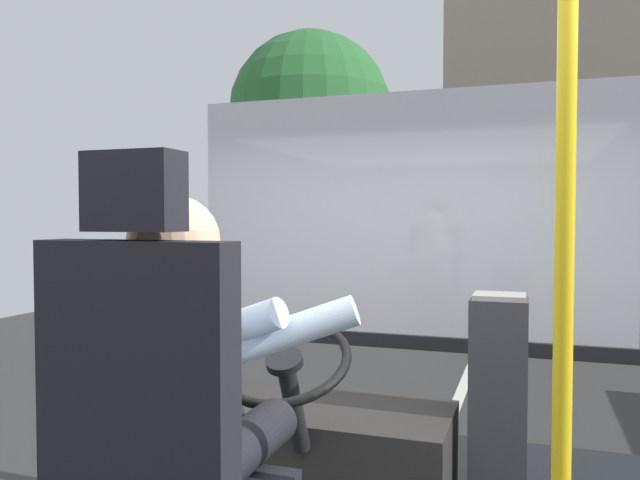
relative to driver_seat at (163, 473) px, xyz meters
The scene contains 9 objects.
ground 9.52m from the driver_seat, 89.17° to the left, with size 18.00×44.00×0.06m.
driver_seat is the anchor object (origin of this frame).
bus_driver 0.24m from the driver_seat, 90.00° to the left, with size 0.80×0.60×0.77m.
steering_console 1.29m from the driver_seat, 90.00° to the left, with size 1.10×0.97×0.83m.
handrail_pole 1.05m from the driver_seat, 13.91° to the left, with size 0.04×0.04×2.14m.
fare_box 1.56m from the driver_seat, 62.18° to the left, with size 0.23×0.22×0.91m.
windshield_panel 2.29m from the driver_seat, 86.53° to the left, with size 2.50×0.08×1.48m.
street_tree 12.28m from the driver_seat, 107.96° to the left, with size 3.50×3.50×5.96m.
parked_car_black 21.25m from the driver_seat, 78.84° to the left, with size 1.76×4.27×1.25m.
Camera 1 is at (0.71, -1.90, 1.96)m, focal length 34.61 mm.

